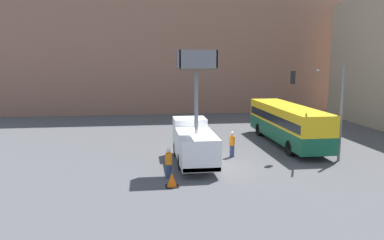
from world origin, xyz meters
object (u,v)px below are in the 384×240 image
(utility_truck, at_px, (194,140))
(city_bus, at_px, (287,122))
(road_worker_near_truck, at_px, (169,163))
(road_worker_directing, at_px, (232,144))
(traffic_cone_near_truck, at_px, (172,180))
(traffic_light_pole, at_px, (324,98))

(utility_truck, bearing_deg, city_bus, 30.51)
(utility_truck, height_order, road_worker_near_truck, utility_truck)
(road_worker_directing, bearing_deg, city_bus, 96.19)
(city_bus, relative_size, traffic_cone_near_truck, 14.63)
(city_bus, distance_m, road_worker_directing, 6.33)
(city_bus, xyz_separation_m, traffic_light_pole, (0.56, -4.85, 2.39))
(utility_truck, distance_m, road_worker_near_truck, 3.39)
(city_bus, xyz_separation_m, road_worker_near_truck, (-9.99, -7.59, -0.94))
(road_worker_near_truck, xyz_separation_m, road_worker_directing, (4.71, 4.23, 0.00))
(utility_truck, relative_size, road_worker_directing, 4.00)
(traffic_light_pole, height_order, road_worker_directing, traffic_light_pole)
(road_worker_near_truck, bearing_deg, traffic_light_pole, 62.34)
(road_worker_directing, bearing_deg, utility_truck, -89.56)
(utility_truck, bearing_deg, traffic_cone_near_truck, -112.62)
(utility_truck, xyz_separation_m, road_worker_near_truck, (-1.82, -2.77, -0.69))
(utility_truck, relative_size, traffic_light_pole, 1.16)
(utility_truck, bearing_deg, road_worker_near_truck, -123.24)
(utility_truck, height_order, city_bus, utility_truck)
(traffic_cone_near_truck, bearing_deg, road_worker_near_truck, 92.50)
(road_worker_directing, bearing_deg, road_worker_near_truck, -74.37)
(traffic_light_pole, distance_m, traffic_cone_near_truck, 11.94)
(city_bus, bearing_deg, traffic_cone_near_truck, 141.34)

